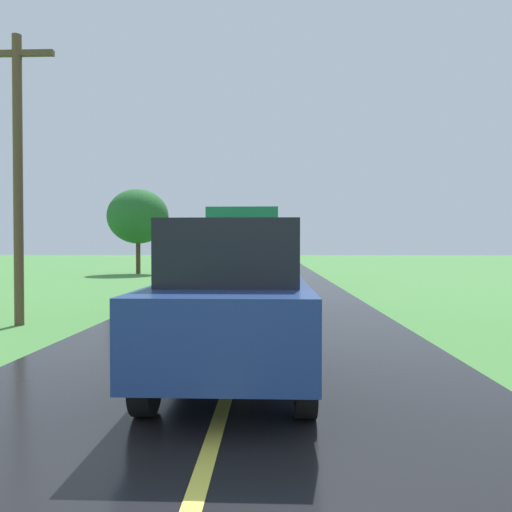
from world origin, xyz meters
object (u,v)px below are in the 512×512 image
object	(u,v)px
banana_truck_near	(241,255)
roadside_tree_mid_right	(138,217)
utility_pole_roadside	(18,170)
following_car	(235,300)
banana_truck_far	(259,252)

from	to	relation	value
banana_truck_near	roadside_tree_mid_right	world-z (taller)	roadside_tree_mid_right
utility_pole_roadside	following_car	size ratio (longest dim) A/B	1.54
banana_truck_far	banana_truck_near	bearing A→B (deg)	-91.31
banana_truck_near	utility_pole_roadside	size ratio (longest dim) A/B	0.92
utility_pole_roadside	following_car	xyz separation A→B (m)	(5.08, -4.45, -2.31)
banana_truck_near	utility_pole_roadside	bearing A→B (deg)	-142.85
banana_truck_near	following_car	bearing A→B (deg)	-86.73
roadside_tree_mid_right	following_car	size ratio (longest dim) A/B	1.31
banana_truck_near	utility_pole_roadside	distance (m)	6.10
roadside_tree_mid_right	utility_pole_roadside	bearing A→B (deg)	-81.36
banana_truck_far	utility_pole_roadside	world-z (taller)	utility_pole_roadside
utility_pole_roadside	roadside_tree_mid_right	distance (m)	20.13
banana_truck_far	utility_pole_roadside	bearing A→B (deg)	-109.90
roadside_tree_mid_right	following_car	world-z (taller)	roadside_tree_mid_right
banana_truck_near	banana_truck_far	distance (m)	9.89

